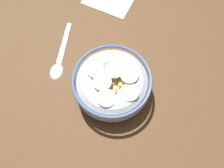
# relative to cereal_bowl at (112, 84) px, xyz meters

# --- Properties ---
(ground_plane) EXTENTS (1.02, 1.02, 0.02)m
(ground_plane) POSITION_rel_cereal_bowl_xyz_m (0.00, -0.00, -0.04)
(ground_plane) COLOR brown
(cereal_bowl) EXTENTS (0.16, 0.16, 0.06)m
(cereal_bowl) POSITION_rel_cereal_bowl_xyz_m (0.00, 0.00, 0.00)
(cereal_bowl) COLOR #B2BCC6
(cereal_bowl) RESTS_ON ground_plane
(spoon) EXTENTS (0.04, 0.15, 0.01)m
(spoon) POSITION_rel_cereal_bowl_xyz_m (0.13, -0.03, -0.03)
(spoon) COLOR #B7B7BC
(spoon) RESTS_ON ground_plane
(folded_napkin) EXTENTS (0.13, 0.09, 0.00)m
(folded_napkin) POSITION_rel_cereal_bowl_xyz_m (0.07, -0.23, -0.03)
(folded_napkin) COLOR beige
(folded_napkin) RESTS_ON ground_plane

